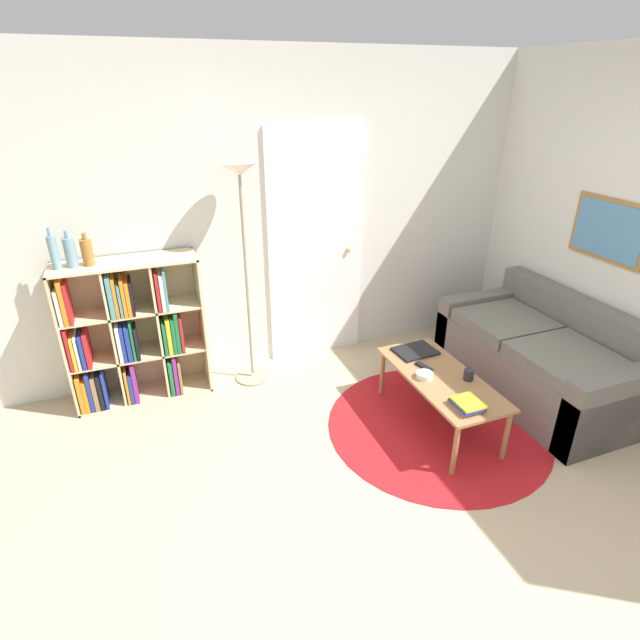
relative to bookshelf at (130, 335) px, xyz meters
The scene contains 16 objects.
ground_plane 2.59m from the bookshelf, 57.79° to the right, with size 14.00×14.00×0.00m, color tan.
wall_back 1.56m from the bookshelf, ahead, with size 7.29×0.11×2.60m.
wall_right 3.73m from the bookshelf, 15.54° to the right, with size 0.08×5.33×2.60m.
rug 2.46m from the bookshelf, 31.25° to the right, with size 1.64×1.64×0.01m.
bookshelf is the anchor object (origin of this frame).
floor_lamp 1.32m from the bookshelf, ahead, with size 0.30×0.30×1.82m.
couch 3.31m from the bookshelf, 19.75° to the right, with size 0.86×1.63×0.78m.
coffee_table 2.40m from the bookshelf, 30.28° to the right, with size 0.48×1.09×0.42m.
laptop 2.23m from the bookshelf, 21.90° to the right, with size 0.33×0.26×0.02m.
bowl 2.27m from the bookshelf, 31.48° to the right, with size 0.12×0.12×0.04m.
book_stack_on_table 2.56m from the bookshelf, 38.73° to the right, with size 0.17×0.20×0.06m.
cup 2.58m from the bookshelf, 30.72° to the right, with size 0.07×0.07×0.08m.
remote 2.27m from the bookshelf, 27.87° to the right, with size 0.08×0.15×0.02m.
bottle_left 0.82m from the bookshelf, behind, with size 0.06×0.06×0.29m.
bottle_middle 0.77m from the bookshelf, behind, with size 0.08×0.08×0.26m.
bottle_right 0.72m from the bookshelf, behind, with size 0.08×0.08×0.24m.
Camera 1 is at (-1.21, -1.61, 2.34)m, focal length 28.00 mm.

